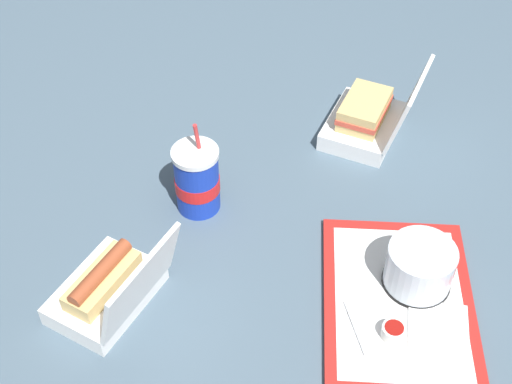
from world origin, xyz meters
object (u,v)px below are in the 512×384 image
Objects in this scene: soda_cup_center at (197,180)px; plastic_fork at (357,328)px; food_tray at (398,302)px; cake_container at (419,268)px; clamshell_sandwich_back at (368,118)px; clamshell_hotdog_front at (109,289)px; ketchup_cup at (393,331)px.

plastic_fork is at bearing -144.72° from soda_cup_center.
cake_container reaches higher than food_tray.
cake_container is 1.10× the size of plastic_fork.
soda_cup_center reaches higher than clamshell_sandwich_back.
clamshell_hotdog_front reaches higher than plastic_fork.
ketchup_cup is (-0.07, 0.03, 0.02)m from food_tray.
soda_cup_center is (0.36, 0.29, 0.04)m from ketchup_cup.
food_tray is 1.62× the size of clamshell_hotdog_front.
soda_cup_center reaches higher than cake_container.
clamshell_sandwich_back is (0.50, -0.14, 0.03)m from plastic_fork.
clamshell_sandwich_back is (0.42, -0.02, -0.01)m from cake_container.
clamshell_sandwich_back reaches higher than clamshell_hotdog_front.
clamshell_sandwich_back is (0.52, -0.09, 0.02)m from ketchup_cup.
soda_cup_center is (0.34, 0.24, 0.06)m from plastic_fork.
clamshell_sandwich_back is at bearing -9.67° from ketchup_cup.
clamshell_hotdog_front is (0.04, 0.54, -0.01)m from cake_container.
plastic_fork is at bearing -106.53° from clamshell_hotdog_front.
clamshell_hotdog_front reaches higher than ketchup_cup.
plastic_fork is at bearing 163.95° from clamshell_sandwich_back.
clamshell_hotdog_front is at bearing 72.80° from ketchup_cup.
clamshell_hotdog_front is (0.12, 0.41, 0.03)m from plastic_fork.
clamshell_hotdog_front is at bearing 81.46° from food_tray.
cake_container is 0.42m from clamshell_sandwich_back.
soda_cup_center reaches higher than clamshell_hotdog_front.
plastic_fork is 0.54× the size of soda_cup_center.
soda_cup_center is at bearing -38.48° from clamshell_hotdog_front.
ketchup_cup is at bearing 155.50° from food_tray.
clamshell_sandwich_back is 1.25× the size of soda_cup_center.
soda_cup_center is (0.29, 0.32, 0.06)m from food_tray.
ketchup_cup is 0.53m from clamshell_sandwich_back.
clamshell_sandwich_back reaches higher than ketchup_cup.
clamshell_hotdog_front reaches higher than cake_container.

